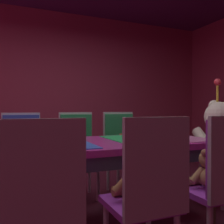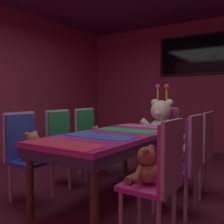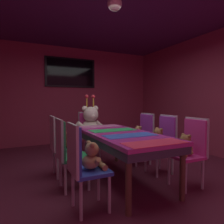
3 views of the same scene
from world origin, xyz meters
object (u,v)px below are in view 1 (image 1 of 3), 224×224
chair_right_2 (224,173)px  king_teddy_bear (219,135)px  chair_left_1 (77,145)px  teddy_right_1 (138,178)px  teddy_right_2 (208,171)px  teddy_left_0 (22,151)px  chair_right_0 (40,198)px  teddy_right_0 (37,191)px  chair_right_1 (150,184)px  chair_left_0 (22,148)px  banquet_table (101,151)px  chair_left_2 (121,143)px  teddy_left_2 (125,146)px

chair_right_2 → king_teddy_bear: size_ratio=1.09×
chair_left_1 → teddy_right_1: size_ratio=2.93×
teddy_right_1 → teddy_right_2: teddy_right_1 is taller
teddy_left_0 → chair_right_0: chair_right_0 is taller
teddy_left_0 → teddy_right_0: teddy_left_0 is taller
chair_right_1 → chair_right_2: size_ratio=1.00×
chair_left_0 → teddy_right_1: size_ratio=2.93×
chair_right_1 → chair_left_0: bearing=19.6°
teddy_left_0 → king_teddy_bear: king_teddy_bear is taller
banquet_table → teddy_right_1: teddy_right_1 is taller
banquet_table → chair_left_0: (-0.83, -0.61, -0.06)m
teddy_right_0 → king_teddy_bear: (-0.70, 2.00, 0.16)m
chair_right_0 → chair_right_1: 0.61m
banquet_table → chair_left_2: 1.03m
chair_left_0 → king_teddy_bear: bearing=67.3°
teddy_left_0 → teddy_right_0: bearing=-0.5°
chair_left_1 → chair_right_2: bearing=18.4°
chair_right_0 → teddy_right_1: size_ratio=2.93×
chair_left_1 → chair_right_1: 1.70m
chair_right_0 → teddy_right_2: chair_right_0 is taller
chair_left_0 → teddy_right_1: 1.65m
banquet_table → teddy_right_2: bearing=40.0°
teddy_right_1 → teddy_right_2: 0.59m
teddy_left_2 → king_teddy_bear: king_teddy_bear is taller
chair_right_2 → chair_right_0: bearing=90.5°
teddy_left_0 → chair_right_0: (1.53, -0.01, 0.00)m
chair_right_1 → king_teddy_bear: size_ratio=1.09×
teddy_right_2 → king_teddy_bear: (-0.69, 0.80, 0.17)m
teddy_right_1 → chair_right_2: size_ratio=0.34×
chair_left_0 → king_teddy_bear: (0.83, 1.98, 0.15)m
chair_left_0 → teddy_left_0: chair_left_0 is taller
banquet_table → chair_left_0: chair_left_0 is taller
teddy_left_0 → king_teddy_bear: size_ratio=0.37×
banquet_table → king_teddy_bear: size_ratio=2.23×
chair_left_2 → teddy_right_1: (1.56, -0.60, -0.00)m
chair_right_0 → chair_right_2: 1.20m
chair_left_0 → chair_right_1: same height
chair_right_0 → teddy_right_2: size_ratio=3.27×
teddy_left_2 → chair_right_2: bearing=-0.3°
teddy_left_0 → chair_right_2: size_ratio=0.34×
teddy_left_0 → banquet_table: bearing=41.7°
teddy_left_2 → teddy_right_1: 1.53m
chair_left_0 → king_teddy_bear: king_teddy_bear is taller
chair_right_0 → banquet_table: bearing=-36.5°
chair_right_2 → teddy_right_0: bearing=83.6°
banquet_table → teddy_left_0: (-0.69, -0.61, -0.06)m
chair_right_0 → chair_right_2: (-0.01, 1.20, 0.00)m
chair_right_0 → teddy_right_2: 1.21m
teddy_right_0 → teddy_right_2: (-0.01, 1.20, -0.01)m
banquet_table → chair_left_1: 0.85m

